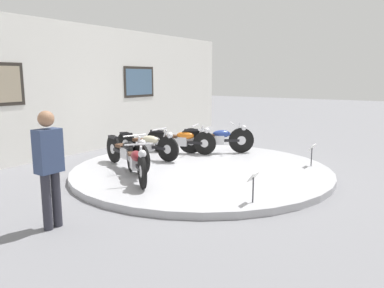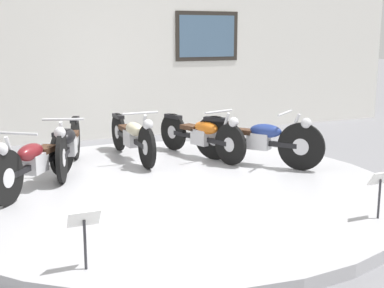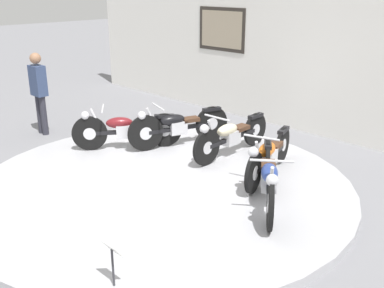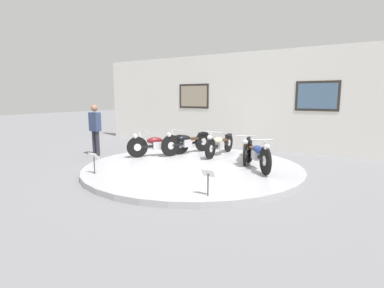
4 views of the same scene
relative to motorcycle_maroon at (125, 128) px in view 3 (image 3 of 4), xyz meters
The scene contains 10 objects.
ground_plane 1.75m from the motorcycle_maroon, 17.81° to the right, with size 60.00×60.00×0.00m, color slate.
display_platform 1.73m from the motorcycle_maroon, 17.81° to the right, with size 5.77×5.77×0.13m, color #ADADB2.
back_wall 4.17m from the motorcycle_maroon, 66.35° to the left, with size 14.00×0.22×3.61m.
motorcycle_maroon is the anchor object (origin of this frame).
motorcycle_black 0.97m from the motorcycle_maroon, 54.36° to the left, with size 0.75×1.92×0.81m.
motorcycle_cream 1.93m from the motorcycle_maroon, 34.39° to the left, with size 0.54×1.97×0.78m.
motorcycle_orange 2.73m from the motorcycle_maroon, 16.60° to the left, with size 0.69×1.89×0.78m.
motorcycle_blue 3.18m from the motorcycle_maroon, ahead, with size 1.28×1.64×0.82m.
info_placard_front_centre 4.02m from the motorcycle_maroon, 38.91° to the right, with size 0.26×0.11×0.51m.
visitor_standing 2.34m from the motorcycle_maroon, 168.32° to the right, with size 0.36×0.22×1.70m.
Camera 3 is at (4.76, -4.13, 3.00)m, focal length 42.00 mm.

